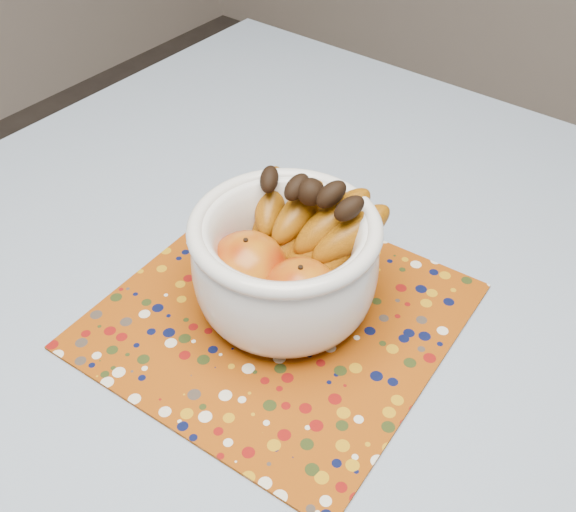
# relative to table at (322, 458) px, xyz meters

# --- Properties ---
(table) EXTENTS (1.20, 1.20, 0.75)m
(table) POSITION_rel_table_xyz_m (0.00, 0.00, 0.00)
(table) COLOR brown
(table) RESTS_ON ground
(tablecloth) EXTENTS (1.32, 1.32, 0.01)m
(tablecloth) POSITION_rel_table_xyz_m (0.00, 0.00, 0.08)
(tablecloth) COLOR slate
(tablecloth) RESTS_ON table
(placemat) EXTENTS (0.37, 0.37, 0.00)m
(placemat) POSITION_rel_table_xyz_m (-0.11, 0.07, 0.09)
(placemat) COLOR #823707
(placemat) RESTS_ON tablecloth
(fruit_bowl) EXTENTS (0.23, 0.21, 0.15)m
(fruit_bowl) POSITION_rel_table_xyz_m (-0.11, 0.09, 0.16)
(fruit_bowl) COLOR silver
(fruit_bowl) RESTS_ON placemat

